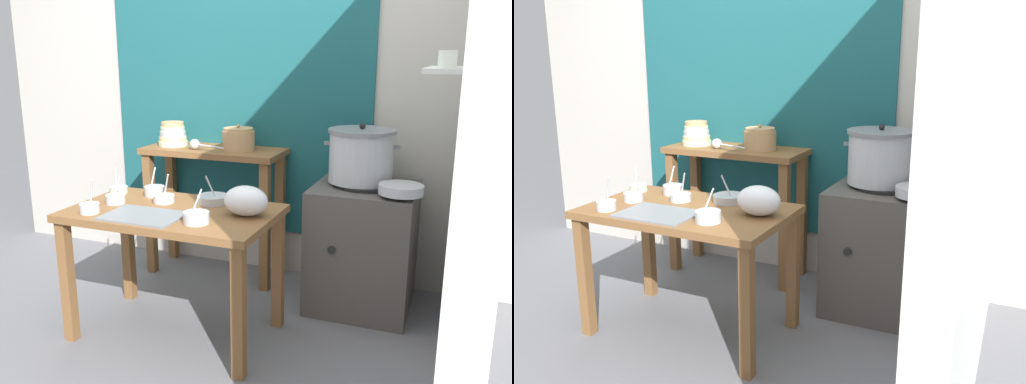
{
  "view_description": "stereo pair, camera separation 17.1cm",
  "coord_description": "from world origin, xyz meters",
  "views": [
    {
      "loc": [
        1.37,
        -2.44,
        1.53
      ],
      "look_at": [
        0.36,
        0.12,
        0.82
      ],
      "focal_mm": 37.98,
      "sensor_mm": 36.0,
      "label": 1
    },
    {
      "loc": [
        1.53,
        -2.37,
        1.53
      ],
      "look_at": [
        0.36,
        0.12,
        0.82
      ],
      "focal_mm": 37.98,
      "sensor_mm": 36.0,
      "label": 2
    }
  ],
  "objects": [
    {
      "name": "wide_pan",
      "position": [
        1.05,
        0.52,
        0.81
      ],
      "size": [
        0.24,
        0.24,
        0.05
      ],
      "primitive_type": "cylinder",
      "color": "#B7BABF",
      "rests_on": "stove_block"
    },
    {
      "name": "prep_bowl_2",
      "position": [
        -0.41,
        -0.04,
        0.75
      ],
      "size": [
        0.11,
        0.11,
        0.16
      ],
      "color": "#B7BABF",
      "rests_on": "prep_table"
    },
    {
      "name": "prep_bowl_1",
      "position": [
        -0.3,
        0.18,
        0.75
      ],
      "size": [
        0.12,
        0.12,
        0.16
      ],
      "color": "#B7BABF",
      "rests_on": "prep_table"
    },
    {
      "name": "bowl_stack_enamel",
      "position": [
        -0.54,
        0.83,
        0.97
      ],
      "size": [
        0.2,
        0.2,
        0.17
      ],
      "color": "#B7D1AD",
      "rests_on": "back_shelf_table"
    },
    {
      "name": "ground_plane",
      "position": [
        0.0,
        0.0,
        0.0
      ],
      "size": [
        9.0,
        9.0,
        0.0
      ],
      "primitive_type": "plane",
      "color": "slate"
    },
    {
      "name": "serving_tray",
      "position": [
        -0.13,
        -0.2,
        0.72
      ],
      "size": [
        0.4,
        0.28,
        0.01
      ],
      "primitive_type": "cube",
      "color": "slate",
      "rests_on": "prep_table"
    },
    {
      "name": "stove_block",
      "position": [
        0.83,
        0.7,
        0.38
      ],
      "size": [
        0.6,
        0.61,
        0.78
      ],
      "color": "#4C4742",
      "rests_on": "ground"
    },
    {
      "name": "prep_bowl_0",
      "position": [
        -0.43,
        -0.24,
        0.75
      ],
      "size": [
        0.1,
        0.1,
        0.18
      ],
      "color": "#B7BABF",
      "rests_on": "prep_table"
    },
    {
      "name": "steamer_pot",
      "position": [
        0.79,
        0.72,
        0.94
      ],
      "size": [
        0.45,
        0.4,
        0.35
      ],
      "color": "#B7BABF",
      "rests_on": "stove_block"
    },
    {
      "name": "wall_back",
      "position": [
        0.08,
        1.1,
        1.3
      ],
      "size": [
        4.4,
        0.12,
        2.6
      ],
      "color": "#B2ADA3",
      "rests_on": "ground"
    },
    {
      "name": "prep_bowl_3",
      "position": [
        -0.53,
        0.16,
        0.74
      ],
      "size": [
        0.11,
        0.11,
        0.15
      ],
      "color": "#B7D1AD",
      "rests_on": "prep_table"
    },
    {
      "name": "prep_bowl_6",
      "position": [
        -0.18,
        0.08,
        0.74
      ],
      "size": [
        0.12,
        0.12,
        0.17
      ],
      "color": "#B7BABF",
      "rests_on": "prep_table"
    },
    {
      "name": "prep_bowl_4",
      "position": [
        0.09,
        0.16,
        0.75
      ],
      "size": [
        0.18,
        0.18,
        0.16
      ],
      "color": "#B7BABF",
      "rests_on": "prep_table"
    },
    {
      "name": "plastic_bag",
      "position": [
        0.34,
        0.02,
        0.8
      ],
      "size": [
        0.23,
        0.18,
        0.16
      ],
      "primitive_type": "ellipsoid",
      "color": "white",
      "rests_on": "prep_table"
    },
    {
      "name": "wall_right",
      "position": [
        1.4,
        0.2,
        1.3
      ],
      "size": [
        0.3,
        3.2,
        2.6
      ],
      "color": "white",
      "rests_on": "ground"
    },
    {
      "name": "clay_pot",
      "position": [
        -0.05,
        0.83,
        0.97
      ],
      "size": [
        0.21,
        0.21,
        0.17
      ],
      "color": "tan",
      "rests_on": "back_shelf_table"
    },
    {
      "name": "ladle",
      "position": [
        -0.32,
        0.74,
        0.94
      ],
      "size": [
        0.29,
        0.12,
        0.07
      ],
      "color": "#B7BABF",
      "rests_on": "back_shelf_table"
    },
    {
      "name": "prep_table",
      "position": [
        -0.06,
        -0.03,
        0.61
      ],
      "size": [
        1.1,
        0.66,
        0.72
      ],
      "color": "brown",
      "rests_on": "ground"
    },
    {
      "name": "prep_bowl_5",
      "position": [
        0.17,
        -0.19,
        0.75
      ],
      "size": [
        0.13,
        0.13,
        0.17
      ],
      "color": "#B7BABF",
      "rests_on": "prep_table"
    },
    {
      "name": "back_shelf_table",
      "position": [
        -0.23,
        0.83,
        0.68
      ],
      "size": [
        0.96,
        0.4,
        0.9
      ],
      "color": "brown",
      "rests_on": "ground"
    }
  ]
}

